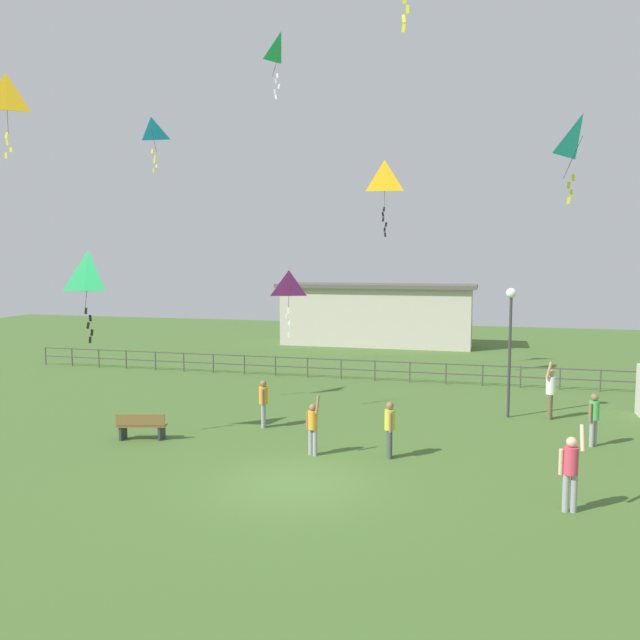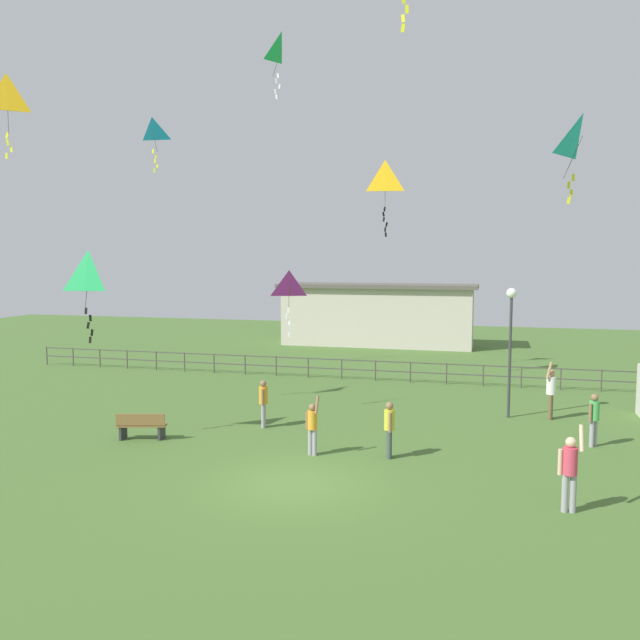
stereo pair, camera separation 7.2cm
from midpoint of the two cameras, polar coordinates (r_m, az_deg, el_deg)
name	(u,v)px [view 1 (the left image)]	position (r m, az deg, el deg)	size (l,w,h in m)	color
ground_plane	(293,484)	(16.65, -2.52, -14.27)	(80.00, 80.00, 0.00)	#476B2D
lamppost	(510,324)	(23.53, 16.40, -0.35)	(0.36, 0.36, 4.59)	#38383D
park_bench	(142,425)	(21.00, -15.59, -8.96)	(1.56, 0.79, 0.85)	olive
person_0	(571,468)	(15.63, 21.15, -12.09)	(0.53, 0.32, 2.00)	#99999E
person_1	(551,390)	(24.07, 19.63, -5.85)	(0.37, 0.53, 2.06)	brown
person_2	(263,400)	(21.68, -5.12, -7.09)	(0.29, 0.47, 1.59)	#99999E
person_3	(313,425)	(18.64, -0.76, -9.26)	(0.45, 0.34, 1.76)	#99999E
person_4	(390,426)	(18.48, 6.07, -9.28)	(0.30, 0.47, 1.61)	#3F4C47
person_5	(594,416)	(21.12, 22.95, -7.83)	(0.34, 0.40, 1.60)	#99999E
kite_0	(384,180)	(29.10, 5.64, 12.25)	(1.27, 0.99, 3.31)	yellow
kite_1	(7,98)	(24.85, -26.04, 17.24)	(1.19, 1.15, 2.77)	yellow
kite_2	(89,274)	(20.66, -19.85, 3.84)	(0.98, 0.63, 2.79)	#1EB759
kite_3	(289,287)	(23.00, -2.85, 2.94)	(1.03, 0.75, 2.39)	#B22DB2
kite_4	(151,131)	(32.03, -14.74, 15.88)	(1.06, 0.84, 2.44)	#198CD1
kite_5	(582,138)	(20.54, 22.07, 14.71)	(1.04, 1.30, 2.51)	#19B2B2
kite_6	(281,50)	(29.43, -3.54, 22.75)	(1.00, 0.95, 2.66)	#1EB759
waterfront_railing	(375,367)	(29.82, 4.83, -4.18)	(36.02, 0.06, 0.95)	#4C4742
pavilion_building	(376,314)	(41.72, 4.92, 0.50)	(12.66, 3.62, 3.98)	beige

